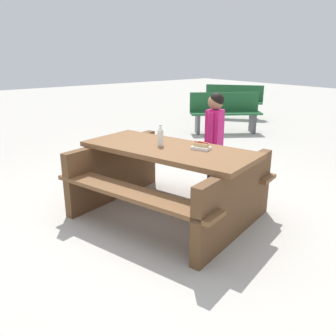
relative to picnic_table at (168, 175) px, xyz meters
The scene contains 7 objects.
ground_plane 0.44m from the picnic_table, ahead, with size 30.00×30.00×0.00m, color #B7B2A8.
picnic_table is the anchor object (origin of this frame).
soda_bottle 0.42m from the picnic_table, 163.49° to the right, with size 0.06×0.06×0.22m.
hotdog_tray 0.48m from the picnic_table, 35.10° to the left, with size 0.21×0.17×0.08m.
child_in_coat 0.99m from the picnic_table, 104.39° to the left, with size 0.22×0.29×1.22m.
park_bench_near 4.31m from the picnic_table, 125.27° to the left, with size 1.18×1.46×0.85m.
park_bench_mid 6.16m from the picnic_table, 125.58° to the left, with size 1.44×1.21×0.85m.
Camera 1 is at (2.74, -2.15, 1.67)m, focal length 37.88 mm.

